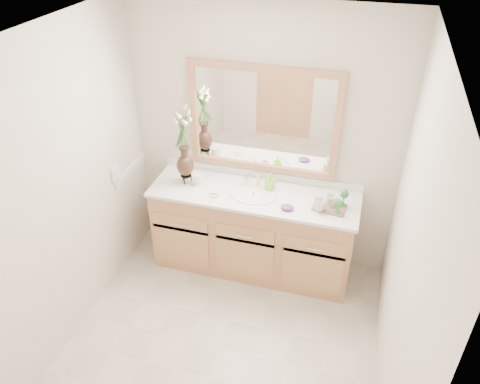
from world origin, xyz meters
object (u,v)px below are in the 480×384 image
(tray, at_px, (329,208))
(tumbler, at_px, (197,180))
(flower_vase, at_px, (183,132))
(soap_bottle, at_px, (270,182))

(tray, bearing_deg, tumbler, -175.25)
(flower_vase, height_order, tray, flower_vase)
(tumbler, xyz_separation_m, tray, (1.19, -0.05, -0.04))
(flower_vase, xyz_separation_m, soap_bottle, (0.75, 0.10, -0.43))
(soap_bottle, bearing_deg, tray, 1.37)
(tumbler, relative_size, soap_bottle, 0.71)
(tumbler, relative_size, tray, 0.37)
(soap_bottle, bearing_deg, flower_vase, -154.99)
(tumbler, bearing_deg, flower_vase, 177.11)
(tumbler, bearing_deg, tray, -2.25)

